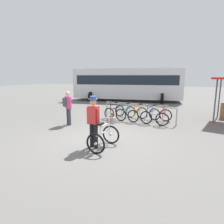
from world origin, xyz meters
TOP-DOWN VIEW (x-y plane):
  - ground_plane at (0.00, 0.00)m, footprint 80.00×80.00m
  - bike_rack_rail at (0.44, 3.54)m, footprint 3.90×0.38m
  - racked_bike_black at (-1.04, 3.85)m, footprint 0.88×1.22m
  - racked_bike_teal at (-0.35, 3.79)m, footprint 0.86×1.21m
  - racked_bike_orange at (0.35, 3.73)m, footprint 0.86×1.20m
  - racked_bike_blue at (1.05, 3.67)m, footprint 0.88×1.23m
  - racked_bike_red at (1.75, 3.61)m, footprint 0.67×1.12m
  - featured_bicycle at (0.49, -0.46)m, footprint 0.71×1.22m
  - person_with_featured_bike at (0.13, -0.62)m, footprint 0.52×0.32m
  - pedestrian_with_backpack at (-2.48, 1.47)m, footprint 0.47×0.44m
  - bus_distant at (-3.00, 11.37)m, footprint 10.29×4.63m

SIDE VIEW (x-z plane):
  - ground_plane at x=0.00m, z-range 0.00..0.00m
  - racked_bike_black at x=-1.04m, z-range -0.12..0.86m
  - racked_bike_teal at x=-0.35m, z-range -0.12..0.86m
  - racked_bike_blue at x=1.05m, z-range -0.12..0.86m
  - racked_bike_red at x=1.75m, z-range -0.12..0.86m
  - racked_bike_orange at x=0.35m, z-range -0.12..0.85m
  - featured_bicycle at x=0.49m, z-range -0.06..1.03m
  - bike_rack_rail at x=0.44m, z-range 0.25..1.12m
  - pedestrian_with_backpack at x=-2.48m, z-range 0.12..1.76m
  - person_with_featured_bike at x=0.13m, z-range 0.09..1.81m
  - bus_distant at x=-3.00m, z-range 0.20..3.28m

